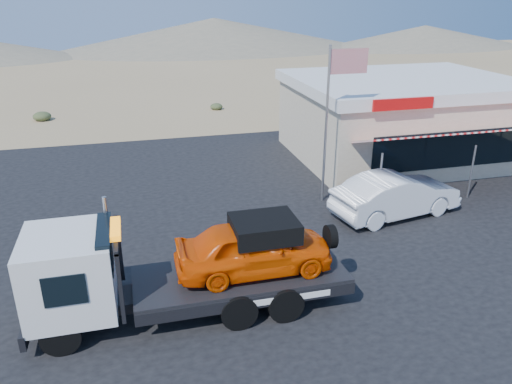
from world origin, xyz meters
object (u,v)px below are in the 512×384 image
tow_truck (183,264)px  white_sedan (396,195)px  jerky_store (401,117)px  flagpole (333,107)px

tow_truck → white_sedan: size_ratio=1.63×
white_sedan → jerky_store: jerky_store is taller
jerky_store → flagpole: bearing=-141.2°
tow_truck → jerky_store: bearing=41.1°
white_sedan → flagpole: bearing=32.9°
flagpole → white_sedan: bearing=-46.7°
tow_truck → flagpole: 9.08m
white_sedan → jerky_store: 7.52m
tow_truck → white_sedan: bearing=26.0°
tow_truck → flagpole: bearing=43.0°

